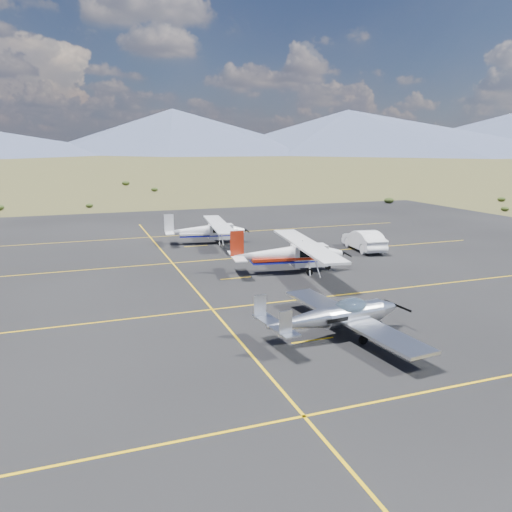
{
  "coord_description": "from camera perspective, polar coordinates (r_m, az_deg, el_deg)",
  "views": [
    {
      "loc": [
        -12.18,
        -21.69,
        8.23
      ],
      "look_at": [
        -2.01,
        6.42,
        1.6
      ],
      "focal_mm": 35.0,
      "sensor_mm": 36.0,
      "label": 1
    }
  ],
  "objects": [
    {
      "name": "aircraft_low_wing",
      "position": [
        22.22,
        9.32,
        -6.77
      ],
      "size": [
        6.67,
        9.26,
        2.0
      ],
      "rotation": [
        0.0,
        0.0,
        0.1
      ],
      "color": "silver",
      "rests_on": "apron"
    },
    {
      "name": "aircraft_cessna",
      "position": [
        32.95,
        3.87,
        0.31
      ],
      "size": [
        6.96,
        11.51,
        2.9
      ],
      "rotation": [
        0.0,
        0.0,
        -0.14
      ],
      "color": "silver",
      "rests_on": "apron"
    },
    {
      "name": "apron",
      "position": [
        32.23,
        3.02,
        -2.31
      ],
      "size": [
        72.0,
        72.0,
        0.02
      ],
      "primitive_type": "cube",
      "color": "black",
      "rests_on": "ground"
    },
    {
      "name": "ground",
      "position": [
        26.2,
        9.0,
        -5.96
      ],
      "size": [
        1600.0,
        1600.0,
        0.0
      ],
      "primitive_type": "plane",
      "color": "#383D1C",
      "rests_on": "ground"
    },
    {
      "name": "aircraft_plain",
      "position": [
        42.94,
        -5.66,
        2.97
      ],
      "size": [
        6.26,
        10.35,
        2.61
      ],
      "rotation": [
        0.0,
        0.0,
        -0.13
      ],
      "color": "silver",
      "rests_on": "apron"
    },
    {
      "name": "sedan",
      "position": [
        40.88,
        12.23,
        1.79
      ],
      "size": [
        2.3,
        5.16,
        1.65
      ],
      "primitive_type": "imported",
      "rotation": [
        0.0,
        0.0,
        3.03
      ],
      "color": "white",
      "rests_on": "apron"
    }
  ]
}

